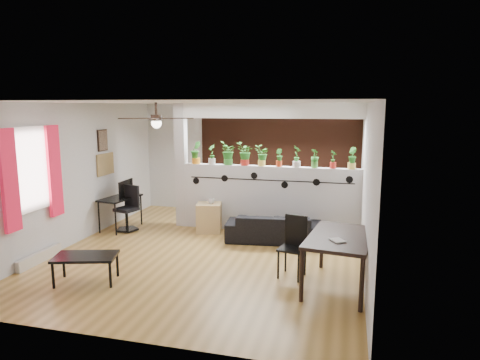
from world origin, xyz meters
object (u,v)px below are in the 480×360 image
object	(u,v)px
potted_plant_8	(333,159)
folding_chair	(294,241)
dining_table	(340,241)
potted_plant_0	(196,152)
potted_plant_6	(297,156)
office_chair	(128,211)
sofa	(274,228)
potted_plant_4	(262,155)
computer_desk	(120,200)
potted_plant_3	(245,153)
ceiling_fan	(156,120)
potted_plant_5	(279,157)
potted_plant_9	(352,157)
potted_plant_2	(228,152)
potted_plant_7	(315,158)
coffee_table	(86,258)
potted_plant_1	(212,154)
cube_shelf	(209,218)
cup	(211,201)

from	to	relation	value
potted_plant_8	folding_chair	distance (m)	2.45
dining_table	folding_chair	size ratio (longest dim) A/B	1.61
potted_plant_0	potted_plant_6	size ratio (longest dim) A/B	1.09
office_chair	dining_table	bearing A→B (deg)	-22.91
potted_plant_6	sofa	xyz separation A→B (m)	(-0.33, -0.61, -1.33)
potted_plant_4	computer_desk	xyz separation A→B (m)	(-2.87, -0.59, -0.96)
potted_plant_3	computer_desk	bearing A→B (deg)	-166.81
office_chair	computer_desk	bearing A→B (deg)	162.20
potted_plant_4	potted_plant_6	size ratio (longest dim) A/B	0.96
office_chair	ceiling_fan	bearing A→B (deg)	-42.77
potted_plant_5	dining_table	bearing A→B (deg)	-62.72
ceiling_fan	sofa	xyz separation A→B (m)	(1.79, 1.19, -2.06)
potted_plant_9	computer_desk	distance (m)	4.77
potted_plant_2	folding_chair	distance (m)	2.94
potted_plant_7	computer_desk	size ratio (longest dim) A/B	0.37
folding_chair	coffee_table	bearing A→B (deg)	-160.56
potted_plant_1	potted_plant_8	xyz separation A→B (m)	(2.46, -0.00, -0.03)
sofa	cube_shelf	size ratio (longest dim) A/B	2.89
folding_chair	potted_plant_5	bearing A→B (deg)	105.29
potted_plant_2	potted_plant_7	bearing A→B (deg)	-0.00
potted_plant_1	potted_plant_6	size ratio (longest dim) A/B	0.94
potted_plant_0	potted_plant_9	size ratio (longest dim) A/B	1.12
potted_plant_5	potted_plant_8	world-z (taller)	potted_plant_8
potted_plant_7	computer_desk	bearing A→B (deg)	-171.44
potted_plant_8	dining_table	size ratio (longest dim) A/B	0.24
potted_plant_9	dining_table	world-z (taller)	potted_plant_9
cup	computer_desk	xyz separation A→B (m)	(-1.91, -0.25, -0.03)
potted_plant_6	potted_plant_8	xyz separation A→B (m)	(0.70, -0.00, -0.04)
ceiling_fan	potted_plant_4	xyz separation A→B (m)	(1.42, 1.80, -0.74)
cup	computer_desk	world-z (taller)	cup
ceiling_fan	potted_plant_0	size ratio (longest dim) A/B	2.51
cube_shelf	dining_table	world-z (taller)	dining_table
potted_plant_1	potted_plant_3	size ratio (longest dim) A/B	0.87
potted_plant_5	cup	bearing A→B (deg)	-165.54
computer_desk	potted_plant_9	bearing A→B (deg)	7.28
potted_plant_9	potted_plant_4	bearing A→B (deg)	-180.00
potted_plant_6	folding_chair	distance (m)	2.44
sofa	office_chair	distance (m)	3.03
computer_desk	cube_shelf	bearing A→B (deg)	7.71
potted_plant_5	potted_plant_9	distance (m)	1.40
potted_plant_5	computer_desk	bearing A→B (deg)	-169.61
potted_plant_4	potted_plant_9	xyz separation A→B (m)	(1.76, 0.00, 0.00)
potted_plant_7	cube_shelf	bearing A→B (deg)	-170.68
potted_plant_2	computer_desk	distance (m)	2.46
ceiling_fan	potted_plant_1	bearing A→B (deg)	78.35
potted_plant_5	potted_plant_8	distance (m)	1.05
ceiling_fan	potted_plant_2	xyz separation A→B (m)	(0.72, 1.80, -0.71)
potted_plant_7	folding_chair	size ratio (longest dim) A/B	0.40
dining_table	coffee_table	xyz separation A→B (m)	(-3.57, -0.74, -0.31)
ceiling_fan	sofa	distance (m)	2.98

